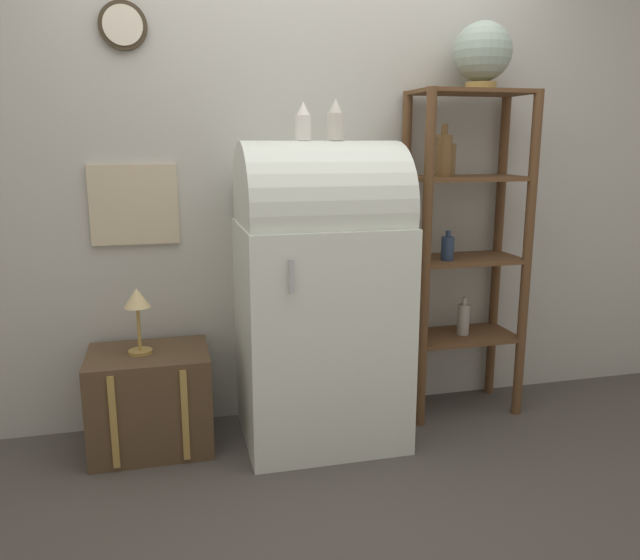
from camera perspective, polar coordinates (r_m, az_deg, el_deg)
name	(u,v)px	position (r m, az deg, el deg)	size (l,w,h in m)	color
ground_plane	(332,455)	(3.07, 1.08, -15.68)	(12.00, 12.00, 0.00)	#4C4742
wall_back	(303,161)	(3.26, -1.58, 10.78)	(7.00, 0.09, 2.70)	#B7B7AD
refrigerator	(320,290)	(3.01, 0.01, -0.95)	(0.76, 0.68, 1.45)	silver
suitcase_trunk	(151,400)	(3.15, -15.23, -10.53)	(0.56, 0.44, 0.48)	brown
shelf_unit	(463,235)	(3.36, 12.93, 4.04)	(0.61, 0.35, 1.70)	brown
globe	(482,53)	(3.39, 14.64, 19.45)	(0.29, 0.29, 0.33)	#AD8942
vase_left	(303,122)	(2.92, -1.54, 14.20)	(0.07, 0.07, 0.17)	white
vase_center	(336,121)	(2.95, 1.44, 14.33)	(0.08, 0.08, 0.19)	beige
desk_lamp	(137,305)	(2.99, -16.36, -2.24)	(0.12, 0.12, 0.31)	#AD8942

